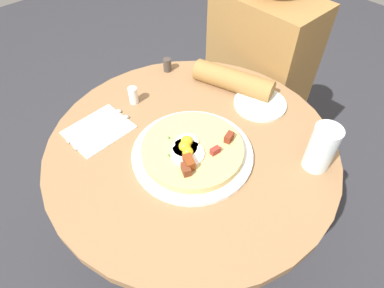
# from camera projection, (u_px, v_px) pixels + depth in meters

# --- Properties ---
(ground_plane) EXTENTS (6.00, 6.00, 0.00)m
(ground_plane) POSITION_uv_depth(u_px,v_px,m) (192.00, 254.00, 1.44)
(ground_plane) COLOR #2D2D33
(dining_table) EXTENTS (0.80, 0.80, 0.74)m
(dining_table) POSITION_uv_depth(u_px,v_px,m) (192.00, 180.00, 1.02)
(dining_table) COLOR olive
(dining_table) RESTS_ON ground_plane
(person_seated) EXTENTS (0.41, 0.48, 1.14)m
(person_seated) POSITION_uv_depth(u_px,v_px,m) (253.00, 95.00, 1.39)
(person_seated) COLOR #2D2D33
(person_seated) RESTS_ON ground_plane
(pizza_plate) EXTENTS (0.32, 0.32, 0.01)m
(pizza_plate) POSITION_uv_depth(u_px,v_px,m) (192.00, 153.00, 0.86)
(pizza_plate) COLOR white
(pizza_plate) RESTS_ON dining_table
(breakfast_pizza) EXTENTS (0.27, 0.27, 0.05)m
(breakfast_pizza) POSITION_uv_depth(u_px,v_px,m) (192.00, 149.00, 0.84)
(breakfast_pizza) COLOR tan
(breakfast_pizza) RESTS_ON pizza_plate
(bread_plate) EXTENTS (0.16, 0.16, 0.01)m
(bread_plate) POSITION_uv_depth(u_px,v_px,m) (260.00, 104.00, 0.99)
(bread_plate) COLOR silver
(bread_plate) RESTS_ON dining_table
(napkin) EXTENTS (0.15, 0.18, 0.00)m
(napkin) POSITION_uv_depth(u_px,v_px,m) (99.00, 130.00, 0.92)
(napkin) COLOR white
(napkin) RESTS_ON dining_table
(fork) EXTENTS (0.02, 0.18, 0.00)m
(fork) POSITION_uv_depth(u_px,v_px,m) (102.00, 132.00, 0.91)
(fork) COLOR silver
(fork) RESTS_ON napkin
(knife) EXTENTS (0.02, 0.18, 0.00)m
(knife) POSITION_uv_depth(u_px,v_px,m) (95.00, 126.00, 0.93)
(knife) COLOR silver
(knife) RESTS_ON napkin
(water_glass) EXTENTS (0.07, 0.07, 0.13)m
(water_glass) POSITION_uv_depth(u_px,v_px,m) (322.00, 148.00, 0.79)
(water_glass) COLOR silver
(water_glass) RESTS_ON dining_table
(salt_shaker) EXTENTS (0.03, 0.03, 0.05)m
(salt_shaker) POSITION_uv_depth(u_px,v_px,m) (133.00, 95.00, 0.99)
(salt_shaker) COLOR white
(salt_shaker) RESTS_ON dining_table
(pepper_shaker) EXTENTS (0.03, 0.03, 0.05)m
(pepper_shaker) POSITION_uv_depth(u_px,v_px,m) (167.00, 65.00, 1.10)
(pepper_shaker) COLOR #3F3833
(pepper_shaker) RESTS_ON dining_table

